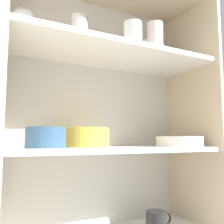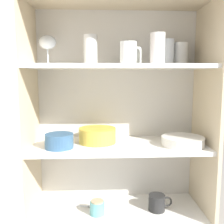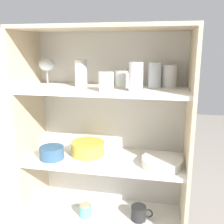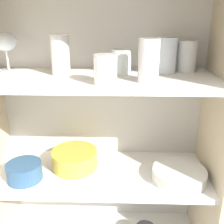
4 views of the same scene
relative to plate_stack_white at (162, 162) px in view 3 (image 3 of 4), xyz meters
name	(u,v)px [view 3 (image 3 of 4)]	position (x,y,z in m)	size (l,w,h in m)	color
cupboard_back_panel	(111,143)	(-0.32, 0.23, 0.00)	(0.91, 0.02, 1.35)	silver
cupboard_side_left	(32,149)	(-0.76, 0.05, 0.00)	(0.02, 0.38, 1.35)	#CCB793
cupboard_side_right	(186,161)	(0.13, 0.05, 0.00)	(0.02, 0.38, 1.35)	#CCB793
cupboard_top_panel	(104,28)	(-0.32, 0.05, 0.68)	(0.91, 0.38, 0.02)	#CCB793
shelf_board_lower	(105,215)	(-0.32, 0.05, -0.39)	(0.87, 0.34, 0.02)	white
shelf_board_middle	(105,160)	(-0.32, 0.05, -0.03)	(0.87, 0.34, 0.02)	white
shelf_board_upper	(105,90)	(-0.32, 0.05, 0.37)	(0.87, 0.34, 0.02)	white
tumbler_glass_0	(169,76)	(0.02, 0.16, 0.44)	(0.08, 0.08, 0.12)	white
tumbler_glass_1	(122,79)	(-0.23, 0.11, 0.42)	(0.07, 0.07, 0.09)	white
tumbler_glass_2	(106,82)	(-0.28, -0.06, 0.43)	(0.07, 0.07, 0.10)	white
tumbler_glass_3	(136,77)	(-0.14, -0.02, 0.45)	(0.07, 0.07, 0.14)	silver
tumbler_glass_4	(155,75)	(-0.06, 0.13, 0.44)	(0.07, 0.07, 0.13)	white
tumbler_glass_5	(81,73)	(-0.46, 0.08, 0.45)	(0.07, 0.07, 0.15)	white
wine_glass_0	(47,65)	(-0.68, 0.13, 0.49)	(0.09, 0.09, 0.15)	white
plate_stack_white	(162,162)	(0.00, 0.00, 0.00)	(0.21, 0.21, 0.04)	silver
mixing_bowl_large	(88,148)	(-0.43, 0.08, 0.02)	(0.19, 0.19, 0.08)	gold
serving_bowl_small	(52,152)	(-0.61, -0.02, 0.02)	(0.14, 0.14, 0.07)	#33567A
coffee_mug_primary	(139,213)	(-0.11, 0.03, -0.34)	(0.12, 0.09, 0.08)	black
storage_jar	(85,210)	(-0.43, 0.00, -0.35)	(0.07, 0.07, 0.07)	#5BA3A8
serving_spoon	(74,205)	(-0.53, 0.09, -0.38)	(0.19, 0.05, 0.01)	silver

